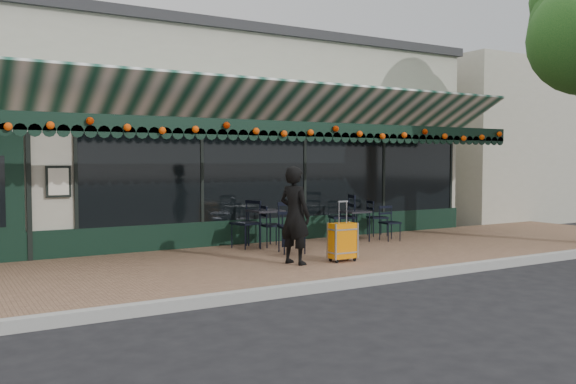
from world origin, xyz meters
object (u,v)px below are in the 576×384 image
woman (295,215)px  chair_b_right (272,226)px  cafe_table_b (265,214)px  chair_a_right (377,218)px  chair_b_front (292,227)px  cafe_table_a (355,214)px  suitcase (343,241)px  chair_a_front (390,223)px  chair_a_left (342,218)px  chair_b_left (246,224)px

woman → chair_b_right: 2.12m
cafe_table_b → chair_a_right: (3.04, 0.25, -0.25)m
woman → chair_b_front: size_ratio=1.70×
cafe_table_a → chair_a_right: 1.16m
suitcase → chair_a_front: 2.97m
woman → chair_a_left: (2.35, 1.94, -0.31)m
chair_b_left → cafe_table_b: bearing=62.3°
chair_a_right → chair_b_left: chair_b_left is taller
chair_a_right → chair_a_front: 0.85m
chair_b_front → woman: bearing=-103.3°
cafe_table_a → chair_b_right: bearing=173.8°
cafe_table_a → chair_a_front: 0.81m
cafe_table_a → chair_a_right: chair_a_right is taller
cafe_table_a → chair_b_front: 2.11m
chair_b_left → chair_b_right: (0.51, -0.14, -0.05)m
chair_a_front → chair_b_right: bearing=173.3°
chair_a_left → chair_a_right: size_ratio=1.23×
chair_a_right → cafe_table_a: bearing=131.6°
cafe_table_b → chair_b_left: size_ratio=0.78×
chair_a_front → chair_b_front: size_ratio=0.79×
chair_a_left → chair_a_front: (0.95, -0.45, -0.13)m
chair_b_right → chair_b_front: chair_b_front is taller
chair_b_right → chair_b_front: size_ratio=0.88×
cafe_table_a → chair_a_left: 0.29m
chair_a_left → chair_b_front: size_ratio=1.05×
cafe_table_a → chair_a_right: size_ratio=0.79×
chair_a_left → cafe_table_b: bearing=-73.8°
chair_a_front → chair_b_left: 3.20m
suitcase → cafe_table_b: suitcase is taller
cafe_table_b → chair_b_left: 0.45m
chair_b_left → cafe_table_a: bearing=65.9°
suitcase → cafe_table_a: size_ratio=1.58×
cafe_table_b → chair_b_front: size_ratio=0.77×
woman → cafe_table_b: size_ratio=2.21×
cafe_table_a → chair_a_front: (0.73, -0.28, -0.21)m
woman → chair_b_right: woman is taller
chair_b_front → cafe_table_a: bearing=34.9°
chair_b_left → chair_a_right: bearing=76.8°
chair_a_front → woman: bearing=-151.9°
woman → cafe_table_b: woman is taller
chair_a_left → chair_b_front: 1.97m
chair_a_right → chair_b_front: size_ratio=0.86×
woman → suitcase: bearing=-121.5°
cafe_table_a → chair_b_left: size_ratio=0.69×
woman → suitcase: size_ratio=1.59×
chair_a_left → chair_a_front: bearing=83.9°
woman → chair_a_right: (3.60, 2.28, -0.40)m
cafe_table_a → suitcase: bearing=-131.4°
cafe_table_b → chair_a_right: bearing=4.7°
suitcase → chair_b_right: (-0.17, 2.17, 0.08)m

